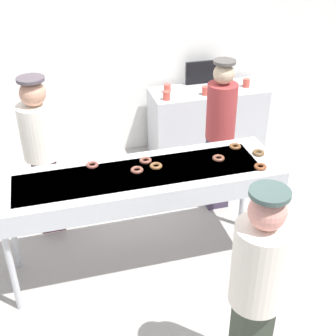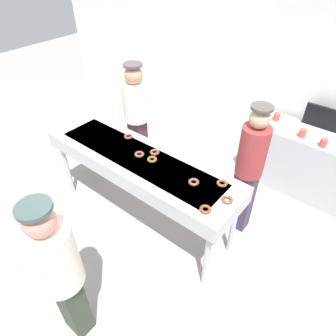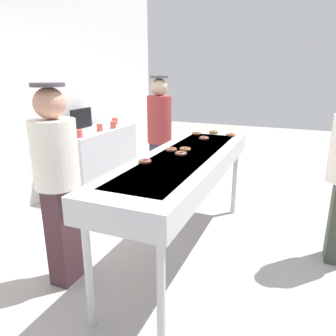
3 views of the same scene
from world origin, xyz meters
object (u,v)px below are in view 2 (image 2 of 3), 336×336
at_px(chocolate_donut_2, 152,159).
at_px(chocolate_donut_7, 194,182).
at_px(chocolate_donut_5, 205,209).
at_px(paper_cup_1, 323,143).
at_px(chocolate_donut_4, 227,200).
at_px(menu_display, 322,117).
at_px(paper_cup_2, 303,133).
at_px(worker_baker, 136,113).
at_px(chocolate_donut_3, 128,136).
at_px(chocolate_donut_6, 139,154).
at_px(worker_assistant, 249,168).
at_px(prep_counter, 303,162).
at_px(fryer_conveyor, 139,164).
at_px(chocolate_donut_0, 155,152).
at_px(customer_waiting, 59,269).
at_px(chocolate_donut_1, 222,183).
at_px(paper_cup_0, 277,117).
at_px(paper_cup_4, 265,121).

distance_m(chocolate_donut_2, chocolate_donut_7, 0.58).
xyz_separation_m(chocolate_donut_5, paper_cup_1, (0.48, 1.91, -0.07)).
height_order(chocolate_donut_4, menu_display, menu_display).
bearing_deg(paper_cup_2, worker_baker, -154.39).
distance_m(chocolate_donut_3, chocolate_donut_6, 0.41).
xyz_separation_m(chocolate_donut_3, chocolate_donut_4, (1.50, -0.19, 0.00)).
distance_m(worker_assistant, prep_counter, 1.34).
height_order(chocolate_donut_6, menu_display, menu_display).
distance_m(fryer_conveyor, chocolate_donut_3, 0.44).
distance_m(fryer_conveyor, chocolate_donut_0, 0.22).
height_order(customer_waiting, prep_counter, customer_waiting).
distance_m(chocolate_donut_0, customer_waiting, 1.60).
bearing_deg(chocolate_donut_7, customer_waiting, -101.05).
xyz_separation_m(fryer_conveyor, worker_assistant, (1.02, 0.70, 0.02)).
xyz_separation_m(chocolate_donut_1, menu_display, (0.37, 1.95, 0.02)).
relative_size(chocolate_donut_4, worker_baker, 0.07).
distance_m(fryer_conveyor, prep_counter, 2.37).
height_order(chocolate_donut_4, worker_assistant, worker_assistant).
xyz_separation_m(chocolate_donut_6, worker_assistant, (1.03, 0.68, -0.09)).
bearing_deg(chocolate_donut_0, fryer_conveyor, -120.60).
distance_m(worker_baker, paper_cup_1, 2.48).
height_order(paper_cup_1, menu_display, menu_display).
distance_m(chocolate_donut_5, paper_cup_0, 2.18).
relative_size(chocolate_donut_2, chocolate_donut_6, 1.00).
bearing_deg(chocolate_donut_0, paper_cup_1, 47.17).
height_order(chocolate_donut_2, menu_display, menu_display).
bearing_deg(worker_assistant, chocolate_donut_7, 73.92).
distance_m(chocolate_donut_5, prep_counter, 2.21).
relative_size(worker_baker, prep_counter, 1.12).
height_order(chocolate_donut_3, paper_cup_2, chocolate_donut_3).
bearing_deg(chocolate_donut_5, chocolate_donut_0, 158.11).
xyz_separation_m(chocolate_donut_3, customer_waiting, (0.83, -1.61, -0.08)).
distance_m(chocolate_donut_0, paper_cup_1, 2.09).
bearing_deg(chocolate_donut_5, menu_display, 82.72).
bearing_deg(chocolate_donut_3, chocolate_donut_4, -7.39).
relative_size(chocolate_donut_0, customer_waiting, 0.07).
height_order(chocolate_donut_3, chocolate_donut_5, same).
height_order(chocolate_donut_6, prep_counter, chocolate_donut_6).
distance_m(chocolate_donut_3, chocolate_donut_4, 1.51).
bearing_deg(paper_cup_4, worker_baker, -147.94).
xyz_separation_m(chocolate_donut_2, paper_cup_0, (0.64, 1.91, -0.07)).
relative_size(chocolate_donut_2, worker_assistant, 0.07).
bearing_deg(chocolate_donut_0, worker_baker, 145.11).
height_order(chocolate_donut_4, chocolate_donut_7, same).
bearing_deg(paper_cup_0, chocolate_donut_2, -108.52).
relative_size(chocolate_donut_6, customer_waiting, 0.07).
bearing_deg(customer_waiting, worker_assistant, 85.45).
bearing_deg(chocolate_donut_5, fryer_conveyor, 168.44).
distance_m(chocolate_donut_5, customer_waiting, 1.32).
distance_m(chocolate_donut_5, chocolate_donut_7, 0.38).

